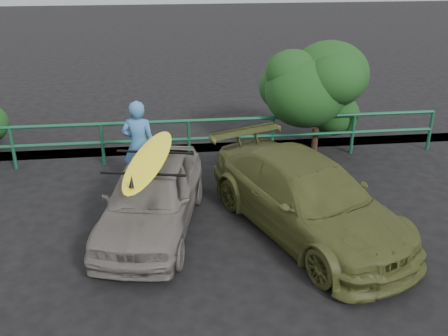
# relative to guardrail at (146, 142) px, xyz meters

# --- Properties ---
(ground) EXTENTS (80.00, 80.00, 0.00)m
(ground) POSITION_rel_guardrail_xyz_m (0.00, -5.00, -0.52)
(ground) COLOR black
(guardrail) EXTENTS (14.00, 0.08, 1.04)m
(guardrail) POSITION_rel_guardrail_xyz_m (0.00, 0.00, 0.00)
(guardrail) COLOR #164E33
(guardrail) RESTS_ON ground
(shrub_right) EXTENTS (3.20, 2.40, 2.52)m
(shrub_right) POSITION_rel_guardrail_xyz_m (5.00, 0.50, 0.74)
(shrub_right) COLOR #183F17
(shrub_right) RESTS_ON ground
(sedan) EXTENTS (2.24, 3.96, 1.27)m
(sedan) POSITION_rel_guardrail_xyz_m (0.18, -3.03, 0.12)
(sedan) COLOR #68625D
(sedan) RESTS_ON ground
(olive_vehicle) EXTENTS (3.41, 4.89, 1.32)m
(olive_vehicle) POSITION_rel_guardrail_xyz_m (2.90, -3.43, 0.14)
(olive_vehicle) COLOR #444920
(olive_vehicle) RESTS_ON ground
(man) EXTENTS (0.77, 0.57, 1.91)m
(man) POSITION_rel_guardrail_xyz_m (-0.09, -1.30, 0.43)
(man) COLOR teal
(man) RESTS_ON ground
(roof_rack) EXTENTS (1.59, 1.26, 0.05)m
(roof_rack) POSITION_rel_guardrail_xyz_m (0.18, -3.03, 0.78)
(roof_rack) COLOR black
(roof_rack) RESTS_ON sedan
(surfboard) EXTENTS (1.14, 2.86, 0.08)m
(surfboard) POSITION_rel_guardrail_xyz_m (0.18, -3.03, 0.84)
(surfboard) COLOR yellow
(surfboard) RESTS_ON roof_rack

